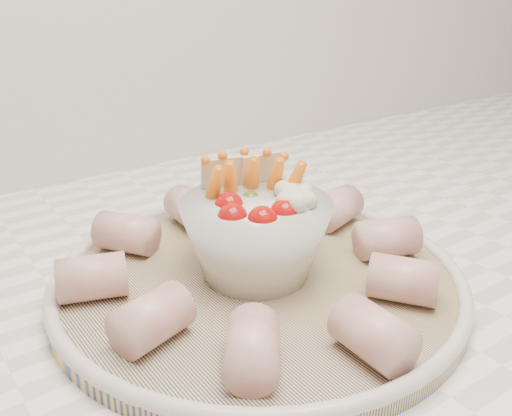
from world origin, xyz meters
TOP-DOWN VIEW (x-y plane):
  - serving_platter at (0.03, 1.39)m, footprint 0.35×0.35m
  - veggie_bowl at (0.03, 1.39)m, footprint 0.13×0.13m
  - cured_meat_rolls at (0.03, 1.39)m, footprint 0.31×0.31m

SIDE VIEW (x-z plane):
  - serving_platter at x=0.03m, z-range 0.92..0.94m
  - cured_meat_rolls at x=0.03m, z-range 0.93..0.97m
  - veggie_bowl at x=0.03m, z-range 0.92..1.02m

